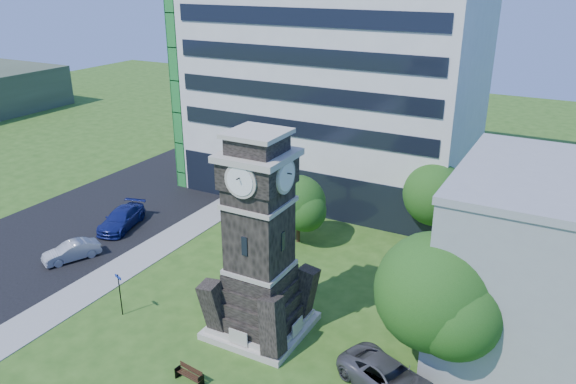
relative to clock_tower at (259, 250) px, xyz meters
The scene contains 14 objects.
ground 6.39m from the clock_tower, 146.32° to the right, with size 160.00×160.00×0.00m, color #2B5017.
sidewalk 13.88m from the clock_tower, 166.50° to the left, with size 3.00×70.00×0.06m, color gray.
street 21.86m from the clock_tower, behind, with size 14.00×80.00×0.02m, color black.
clock_tower is the anchor object (origin of this frame).
office_tall 26.21m from the clock_tower, 104.57° to the left, with size 26.20×15.11×28.60m.
car_street_mid 17.41m from the clock_tower, behind, with size 1.42×4.08×1.34m, color #929499.
car_street_north 19.28m from the clock_tower, 159.23° to the left, with size 2.21×5.42×1.57m, color navy.
car_east_lot 9.73m from the clock_tower, 10.03° to the right, with size 2.59×5.61×1.56m, color #515056.
park_bench 7.54m from the clock_tower, 98.72° to the right, with size 1.61×0.43×0.83m.
street_sign 9.50m from the clock_tower, 160.98° to the right, with size 0.68×0.07×2.85m.
tree_nw 19.77m from the clock_tower, 118.15° to the left, with size 5.05×4.59×6.34m.
tree_nc 11.99m from the clock_tower, 106.50° to the left, with size 4.68×4.26×5.47m.
tree_ne 17.68m from the clock_tower, 70.82° to the left, with size 5.42×4.92×6.37m.
tree_east 9.91m from the clock_tower, ahead, with size 6.75×6.14×7.99m.
Camera 1 is at (17.90, -22.06, 20.02)m, focal length 35.00 mm.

